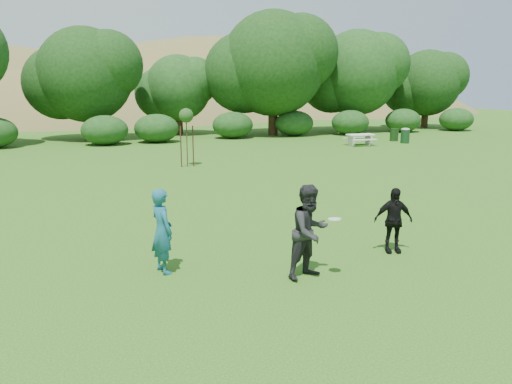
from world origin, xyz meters
The scene contains 11 objects.
ground centered at (0.00, 0.00, 0.00)m, with size 120.00×120.00×0.00m, color #19470C.
player_teal centered at (-2.88, 0.74, 0.92)m, with size 0.67×0.44×1.83m, color #17566B.
player_grey centered at (-0.04, -0.53, 0.99)m, with size 0.96×0.75×1.97m, color black.
player_black centered at (2.52, 0.27, 0.79)m, with size 0.93×0.39×1.58m, color black.
trash_can_near centered at (16.73, 21.19, 0.45)m, with size 0.60×0.60×0.90m, color #173513.
frisbee centered at (0.36, -0.85, 1.30)m, with size 0.27×0.27×0.05m.
sapling centered at (0.40, 14.58, 2.42)m, with size 0.70×0.70×2.85m.
picnic_table centered at (12.97, 19.53, 0.52)m, with size 1.80×1.48×0.76m.
trash_can_lidded centered at (16.63, 19.74, 0.54)m, with size 0.60×0.60×1.05m.
hillside centered at (-0.56, 68.45, -11.97)m, with size 150.00×72.00×52.00m.
tree_row centered at (3.23, 28.68, 4.87)m, with size 53.92×10.38×9.62m.
Camera 1 is at (-4.28, -9.51, 3.94)m, focal length 35.00 mm.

